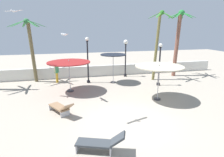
{
  "coord_description": "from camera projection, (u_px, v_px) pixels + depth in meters",
  "views": [
    {
      "loc": [
        -2.8,
        -8.24,
        4.62
      ],
      "look_at": [
        0.0,
        3.38,
        1.4
      ],
      "focal_mm": 30.22,
      "sensor_mm": 36.0,
      "label": 1
    }
  ],
  "objects": [
    {
      "name": "ground_plane",
      "position": [
        128.0,
        122.0,
        9.58
      ],
      "size": [
        56.0,
        56.0,
        0.0
      ],
      "primitive_type": "plane",
      "color": "#9E9384"
    },
    {
      "name": "seagull_1",
      "position": [
        64.0,
        34.0,
        11.39
      ],
      "size": [
        0.47,
        0.93,
        0.14
      ],
      "color": "white"
    },
    {
      "name": "palm_tree_2",
      "position": [
        178.0,
        36.0,
        17.88
      ],
      "size": [
        2.67,
        2.66,
        6.24
      ],
      "color": "brown",
      "rests_on": "ground_plane"
    },
    {
      "name": "lamp_post_2",
      "position": [
        126.0,
        52.0,
        17.95
      ],
      "size": [
        0.42,
        0.42,
        3.55
      ],
      "color": "black",
      "rests_on": "ground_plane"
    },
    {
      "name": "patio_umbrella_2",
      "position": [
        69.0,
        63.0,
        13.64
      ],
      "size": [
        3.1,
        3.1,
        2.38
      ],
      "color": "#333338",
      "rests_on": "ground_plane"
    },
    {
      "name": "lamp_post_1",
      "position": [
        88.0,
        57.0,
        15.85
      ],
      "size": [
        0.32,
        0.32,
        3.89
      ],
      "color": "black",
      "rests_on": "ground_plane"
    },
    {
      "name": "palm_tree_1",
      "position": [
        31.0,
        43.0,
        15.86
      ],
      "size": [
        3.08,
        2.71,
        5.38
      ],
      "color": "brown",
      "rests_on": "ground_plane"
    },
    {
      "name": "lounge_chair_0",
      "position": [
        101.0,
        143.0,
        7.18
      ],
      "size": [
        1.95,
        1.18,
        0.84
      ],
      "color": "#B7B7BC",
      "rests_on": "ground_plane"
    },
    {
      "name": "guest_0",
      "position": [
        56.0,
        71.0,
        16.18
      ],
      "size": [
        0.39,
        0.5,
        1.73
      ],
      "color": "gold",
      "rests_on": "ground_plane"
    },
    {
      "name": "lounge_chair_1",
      "position": [
        61.0,
        107.0,
        10.34
      ],
      "size": [
        1.43,
        1.89,
        0.84
      ],
      "color": "#B7B7BC",
      "rests_on": "ground_plane"
    },
    {
      "name": "boundary_wall",
      "position": [
        97.0,
        71.0,
        18.51
      ],
      "size": [
        25.2,
        0.3,
        1.05
      ],
      "primitive_type": "cube",
      "color": "silver",
      "rests_on": "ground_plane"
    },
    {
      "name": "seagull_0",
      "position": [
        13.0,
        11.0,
        11.62
      ],
      "size": [
        1.17,
        0.67,
        0.14
      ],
      "color": "white"
    },
    {
      "name": "lamp_post_0",
      "position": [
        160.0,
        62.0,
        15.21
      ],
      "size": [
        0.31,
        0.31,
        3.45
      ],
      "color": "black",
      "rests_on": "ground_plane"
    },
    {
      "name": "patio_umbrella_0",
      "position": [
        159.0,
        67.0,
        11.99
      ],
      "size": [
        3.07,
        3.07,
        2.38
      ],
      "color": "#333338",
      "rests_on": "ground_plane"
    },
    {
      "name": "palm_tree_0",
      "position": [
        158.0,
        39.0,
        16.46
      ],
      "size": [
        2.19,
        2.2,
        6.08
      ],
      "color": "brown",
      "rests_on": "ground_plane"
    },
    {
      "name": "patio_umbrella_1",
      "position": [
        113.0,
        56.0,
        15.82
      ],
      "size": [
        2.16,
        2.16,
        2.59
      ],
      "color": "#333338",
      "rests_on": "ground_plane"
    }
  ]
}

